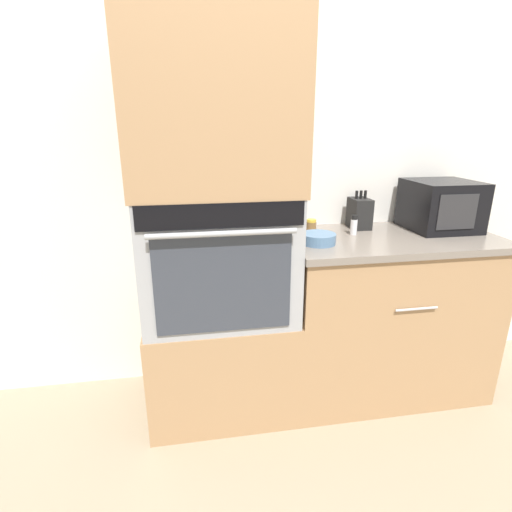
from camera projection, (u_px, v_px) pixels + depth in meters
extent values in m
plane|color=gray|center=(301.00, 429.00, 2.06)|extent=(12.00, 12.00, 0.00)
cube|color=silver|center=(278.00, 170.00, 2.26)|extent=(8.00, 0.05, 2.50)
cube|color=#A87F56|center=(221.00, 356.00, 2.19)|extent=(0.76, 0.60, 0.57)
cube|color=#9EA0A5|center=(218.00, 254.00, 2.01)|extent=(0.73, 0.59, 0.62)
cube|color=black|center=(222.00, 216.00, 1.64)|extent=(0.70, 0.01, 0.11)
cube|color=orange|center=(222.00, 216.00, 1.64)|extent=(0.09, 0.00, 0.03)
cube|color=#333842|center=(224.00, 284.00, 1.74)|extent=(0.60, 0.01, 0.46)
cylinder|color=#9EA0A5|center=(223.00, 234.00, 1.64)|extent=(0.62, 0.02, 0.02)
cube|color=#A87F56|center=(213.00, 93.00, 1.77)|extent=(0.76, 0.60, 0.88)
cube|color=#A87F56|center=(383.00, 316.00, 2.29)|extent=(1.11, 0.60, 0.89)
cube|color=slate|center=(391.00, 239.00, 2.14)|extent=(1.13, 0.63, 0.03)
cylinder|color=#B7B7BC|center=(417.00, 309.00, 1.94)|extent=(0.22, 0.01, 0.01)
cube|color=black|center=(441.00, 205.00, 2.24)|extent=(0.35, 0.35, 0.27)
cube|color=#28282B|center=(457.00, 212.00, 2.07)|extent=(0.22, 0.01, 0.18)
cube|color=black|center=(359.00, 213.00, 2.27)|extent=(0.10, 0.15, 0.17)
cylinder|color=black|center=(357.00, 195.00, 2.24)|extent=(0.02, 0.02, 0.04)
cylinder|color=black|center=(361.00, 195.00, 2.24)|extent=(0.02, 0.02, 0.04)
cylinder|color=black|center=(365.00, 194.00, 2.24)|extent=(0.02, 0.02, 0.04)
cylinder|color=#517599|center=(318.00, 239.00, 1.99)|extent=(0.17, 0.17, 0.05)
cylinder|color=silver|center=(354.00, 227.00, 2.15)|extent=(0.04, 0.04, 0.08)
cylinder|color=black|center=(354.00, 217.00, 2.13)|extent=(0.03, 0.03, 0.02)
cylinder|color=silver|center=(294.00, 223.00, 2.22)|extent=(0.05, 0.05, 0.09)
cylinder|color=red|center=(294.00, 212.00, 2.20)|extent=(0.05, 0.05, 0.03)
cylinder|color=brown|center=(311.00, 226.00, 2.22)|extent=(0.06, 0.06, 0.05)
cylinder|color=gold|center=(311.00, 221.00, 2.21)|extent=(0.05, 0.05, 0.01)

